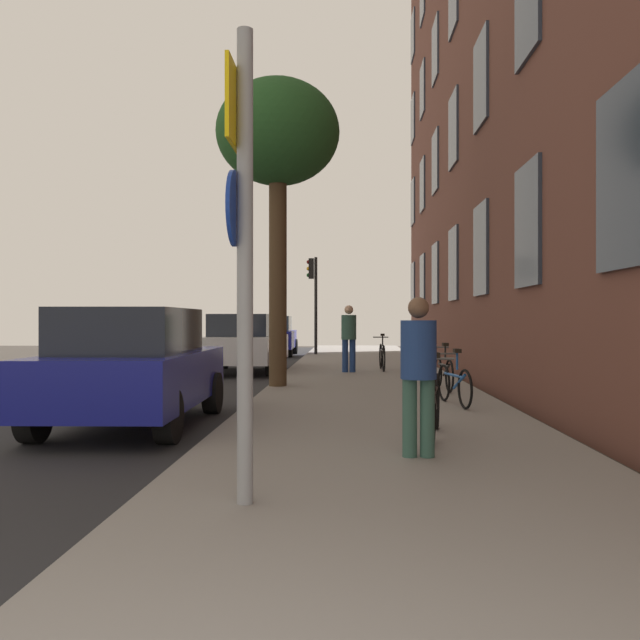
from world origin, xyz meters
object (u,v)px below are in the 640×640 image
car_2 (272,335)px  car_0 (134,366)px  pedestrian_1 (349,334)px  tree_near (278,138)px  bicycle_0 (435,403)px  car_1 (245,343)px  bicycle_3 (419,362)px  bicycle_2 (444,372)px  pedestrian_0 (418,366)px  sign_post (242,234)px  bicycle_4 (382,356)px  traffic_light (313,288)px  bicycle_1 (454,383)px

car_2 → car_0: bearing=-89.5°
pedestrian_1 → car_2: pedestrian_1 is taller
pedestrian_1 → tree_near: bearing=-112.0°
bicycle_0 → car_1: bearing=110.0°
car_0 → car_1: bearing=89.6°
bicycle_3 → car_0: 7.89m
bicycle_2 → pedestrian_0: 6.39m
tree_near → bicycle_0: size_ratio=3.68×
sign_post → tree_near: size_ratio=0.56×
car_2 → sign_post: bearing=-84.1°
bicycle_3 → bicycle_2: bearing=-85.5°
bicycle_0 → bicycle_4: bearing=90.5°
tree_near → pedestrian_1: 5.66m
bicycle_0 → car_2: bearing=102.0°
bicycle_0 → bicycle_2: size_ratio=1.06×
traffic_light → tree_near: tree_near is taller
bicycle_4 → car_1: car_1 is taller
bicycle_0 → car_2: size_ratio=0.42×
traffic_light → bicycle_0: size_ratio=2.24×
pedestrian_0 → tree_near: bearing=107.0°
car_2 → bicycle_2: bearing=-70.9°
traffic_light → bicycle_1: 15.94m
bicycle_3 → car_1: car_1 is taller
sign_post → bicycle_1: bearing=66.7°
bicycle_3 → pedestrian_1: pedestrian_1 is taller
pedestrian_0 → car_1: (-3.55, 11.77, -0.18)m
sign_post → bicycle_0: 3.74m
tree_near → car_2: (-1.65, 13.52, -4.37)m
sign_post → pedestrian_1: (0.82, 12.30, -0.99)m
car_2 → traffic_light: bearing=-29.7°
traffic_light → tree_near: (-0.09, -12.53, 2.47)m
traffic_light → bicycle_4: bearing=-74.6°
bicycle_0 → car_1: size_ratio=0.40×
traffic_light → bicycle_2: (3.19, -13.25, -2.26)m
traffic_light → bicycle_1: (3.04, -15.49, -2.27)m
bicycle_0 → car_2: (-4.09, 19.34, 0.34)m
traffic_light → car_2: traffic_light is taller
traffic_light → car_1: (-1.51, -7.74, -1.90)m
pedestrian_1 → car_0: size_ratio=0.43×
bicycle_0 → bicycle_1: size_ratio=1.05×
traffic_light → car_1: 8.11m
tree_near → bicycle_2: 5.80m
traffic_light → pedestrian_1: traffic_light is taller
bicycle_2 → pedestrian_0: (-1.15, -6.26, 0.55)m
tree_near → pedestrian_1: tree_near is taller
bicycle_1 → car_2: car_2 is taller
tree_near → bicycle_4: bearing=61.0°
bicycle_1 → pedestrian_0: bearing=-103.9°
car_1 → sign_post: bearing=-81.3°
sign_post → bicycle_0: sign_post is taller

